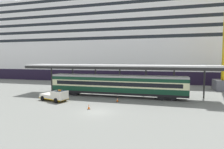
# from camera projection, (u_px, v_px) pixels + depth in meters

# --- Properties ---
(ground_plane) EXTENTS (400.00, 400.00, 0.00)m
(ground_plane) POSITION_uv_depth(u_px,v_px,m) (97.00, 112.00, 25.64)
(ground_plane) COLOR slate
(cruise_ship) EXTENTS (164.36, 28.22, 36.62)m
(cruise_ship) POSITION_uv_depth(u_px,v_px,m) (124.00, 44.00, 70.75)
(cruise_ship) COLOR black
(cruise_ship) RESTS_ON ground
(platform_canopy) EXTENTS (36.90, 5.71, 6.04)m
(platform_canopy) POSITION_uv_depth(u_px,v_px,m) (117.00, 67.00, 36.14)
(platform_canopy) COLOR #BEBEBE
(platform_canopy) RESTS_ON ground
(train_carriage) EXTENTS (25.66, 2.81, 4.11)m
(train_carriage) POSITION_uv_depth(u_px,v_px,m) (116.00, 85.00, 35.96)
(train_carriage) COLOR black
(train_carriage) RESTS_ON ground
(service_truck) EXTENTS (5.56, 3.44, 2.02)m
(service_truck) POSITION_uv_depth(u_px,v_px,m) (56.00, 95.00, 32.26)
(service_truck) COLOR silver
(service_truck) RESTS_ON ground
(traffic_cone_near) EXTENTS (0.36, 0.36, 0.73)m
(traffic_cone_near) POSITION_uv_depth(u_px,v_px,m) (117.00, 100.00, 31.84)
(traffic_cone_near) COLOR black
(traffic_cone_near) RESTS_ON ground
(traffic_cone_mid) EXTENTS (0.36, 0.36, 0.76)m
(traffic_cone_mid) POSITION_uv_depth(u_px,v_px,m) (89.00, 107.00, 27.05)
(traffic_cone_mid) COLOR black
(traffic_cone_mid) RESTS_ON ground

